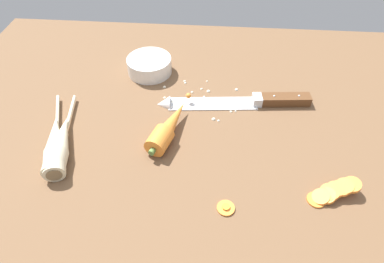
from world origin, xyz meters
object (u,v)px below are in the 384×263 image
object	(u,v)px
carrot_slice_stray_near	(226,207)
carrot_slice_stack	(333,192)
whole_carrot	(169,126)
parsnip_front	(60,144)
prep_bowl	(149,65)
chefs_knife	(231,102)
parsnip_mid_left	(55,144)

from	to	relation	value
carrot_slice_stray_near	carrot_slice_stack	bearing A→B (deg)	12.44
whole_carrot	parsnip_front	world-z (taller)	whole_carrot
parsnip_front	prep_bowl	xyz separation A→B (cm)	(12.81, 27.53, 0.17)
prep_bowl	carrot_slice_stack	bearing A→B (deg)	-41.86
carrot_slice_stack	prep_bowl	distance (cm)	51.02
parsnip_front	carrot_slice_stack	distance (cm)	51.22
chefs_knife	parsnip_mid_left	distance (cm)	38.25
chefs_knife	parsnip_front	distance (cm)	37.32
chefs_knife	prep_bowl	distance (cm)	23.24
parsnip_mid_left	carrot_slice_stray_near	bearing A→B (deg)	-17.46
chefs_knife	parsnip_front	size ratio (longest dim) A/B	1.51
carrot_slice_stray_near	whole_carrot	bearing A→B (deg)	124.92
chefs_knife	whole_carrot	world-z (taller)	whole_carrot
chefs_knife	parsnip_mid_left	size ratio (longest dim) A/B	1.50
parsnip_mid_left	prep_bowl	xyz separation A→B (cm)	(13.77, 27.66, 0.17)
whole_carrot	prep_bowl	size ratio (longest dim) A/B	1.66
whole_carrot	prep_bowl	world-z (taller)	whole_carrot
whole_carrot	carrot_slice_stack	world-z (taller)	whole_carrot
chefs_knife	whole_carrot	size ratio (longest dim) A/B	1.90
whole_carrot	parsnip_front	size ratio (longest dim) A/B	0.80
chefs_knife	parsnip_mid_left	xyz separation A→B (cm)	(-34.30, -16.87, 1.33)
chefs_knife	parsnip_mid_left	bearing A→B (deg)	-153.81
parsnip_front	carrot_slice_stack	size ratio (longest dim) A/B	2.49
whole_carrot	carrot_slice_stray_near	size ratio (longest dim) A/B	5.95
prep_bowl	carrot_slice_stray_near	bearing A→B (deg)	-62.94
chefs_knife	carrot_slice_stack	xyz separation A→B (cm)	(17.47, -23.24, 0.55)
carrot_slice_stack	prep_bowl	bearing A→B (deg)	138.14
chefs_knife	parsnip_mid_left	world-z (taller)	parsnip_mid_left
parsnip_mid_left	prep_bowl	world-z (taller)	same
parsnip_front	prep_bowl	size ratio (longest dim) A/B	2.09
parsnip_front	whole_carrot	bearing A→B (deg)	17.47
carrot_slice_stack	carrot_slice_stray_near	world-z (taller)	carrot_slice_stack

